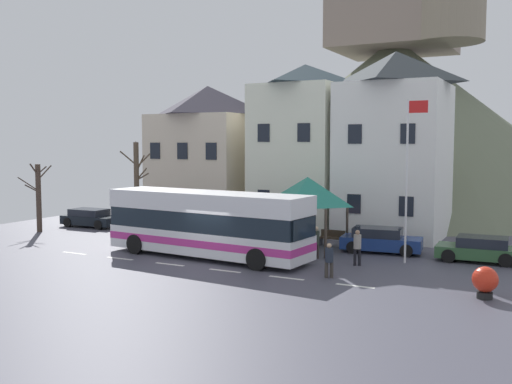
% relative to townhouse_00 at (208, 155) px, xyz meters
% --- Properties ---
extents(ground_plane, '(40.00, 60.00, 0.07)m').
position_rel_townhouse_00_xyz_m(ground_plane, '(7.65, -12.15, -4.87)').
color(ground_plane, '#484754').
extents(townhouse_00, '(6.71, 6.37, 9.68)m').
position_rel_townhouse_00_xyz_m(townhouse_00, '(0.00, 0.00, 0.00)').
color(townhouse_00, beige).
rests_on(townhouse_00, ground_plane).
extents(townhouse_01, '(5.32, 6.73, 10.76)m').
position_rel_townhouse_00_xyz_m(townhouse_01, '(7.36, 0.18, 0.54)').
color(townhouse_01, silver).
rests_on(townhouse_01, ground_plane).
extents(townhouse_02, '(5.97, 6.18, 11.12)m').
position_rel_townhouse_00_xyz_m(townhouse_02, '(13.32, -0.09, 0.72)').
color(townhouse_02, white).
rests_on(townhouse_02, ground_plane).
extents(hilltop_castle, '(38.28, 38.28, 22.73)m').
position_rel_townhouse_00_xyz_m(hilltop_castle, '(8.56, 18.54, 3.28)').
color(hilltop_castle, '#656D55').
rests_on(hilltop_castle, ground_plane).
extents(transit_bus, '(11.03, 3.45, 3.26)m').
position_rel_townhouse_00_xyz_m(transit_bus, '(6.81, -10.98, -3.20)').
color(transit_bus, white).
rests_on(transit_bus, ground_plane).
extents(bus_shelter, '(3.60, 3.60, 3.89)m').
position_rel_townhouse_00_xyz_m(bus_shelter, '(10.45, -6.82, -1.71)').
color(bus_shelter, '#473D33').
rests_on(bus_shelter, ground_plane).
extents(parked_car_00, '(4.26, 2.25, 1.29)m').
position_rel_townhouse_00_xyz_m(parked_car_00, '(14.10, -5.72, -4.20)').
color(parked_car_00, navy).
rests_on(parked_car_00, ground_plane).
extents(parked_car_01, '(4.38, 2.31, 1.36)m').
position_rel_townhouse_00_xyz_m(parked_car_01, '(1.43, -4.86, -4.17)').
color(parked_car_01, silver).
rests_on(parked_car_01, ground_plane).
extents(parked_car_02, '(3.88, 2.06, 1.21)m').
position_rel_townhouse_00_xyz_m(parked_car_02, '(18.94, -5.88, -4.24)').
color(parked_car_02, '#305934').
rests_on(parked_car_02, ground_plane).
extents(parked_car_03, '(4.08, 1.96, 1.21)m').
position_rel_townhouse_00_xyz_m(parked_car_03, '(-5.86, -5.62, -4.24)').
color(parked_car_03, black).
rests_on(parked_car_03, ground_plane).
extents(pedestrian_00, '(0.35, 0.35, 1.66)m').
position_rel_townhouse_00_xyz_m(pedestrian_00, '(14.03, -9.44, -3.86)').
color(pedestrian_00, black).
rests_on(pedestrian_00, ground_plane).
extents(pedestrian_01, '(0.35, 0.35, 1.48)m').
position_rel_townhouse_00_xyz_m(pedestrian_01, '(13.72, -12.35, -4.02)').
color(pedestrian_01, '#38332D').
rests_on(pedestrian_01, ground_plane).
extents(pedestrian_02, '(0.34, 0.34, 1.60)m').
position_rel_townhouse_00_xyz_m(pedestrian_02, '(11.72, -8.79, -3.89)').
color(pedestrian_02, '#38332D').
rests_on(pedestrian_02, ground_plane).
extents(public_bench, '(1.40, 0.48, 0.87)m').
position_rel_townhouse_00_xyz_m(public_bench, '(11.22, -5.09, -4.38)').
color(public_bench, '#473828').
rests_on(public_bench, ground_plane).
extents(flagpole, '(0.95, 0.10, 7.69)m').
position_rel_townhouse_00_xyz_m(flagpole, '(15.93, -7.82, -0.42)').
color(flagpole, silver).
rests_on(flagpole, ground_plane).
extents(harbour_buoy, '(0.93, 0.93, 1.18)m').
position_rel_townhouse_00_xyz_m(harbour_buoy, '(19.92, -12.87, -4.18)').
color(harbour_buoy, black).
rests_on(harbour_buoy, ground_plane).
extents(bare_tree_00, '(1.33, 1.84, 5.78)m').
position_rel_townhouse_00_xyz_m(bare_tree_00, '(-1.32, -6.32, -1.86)').
color(bare_tree_00, brown).
rests_on(bare_tree_00, ground_plane).
extents(bare_tree_01, '(1.61, 2.18, 4.39)m').
position_rel_townhouse_00_xyz_m(bare_tree_01, '(-7.21, -8.83, -2.56)').
color(bare_tree_01, '#47382D').
rests_on(bare_tree_01, ground_plane).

